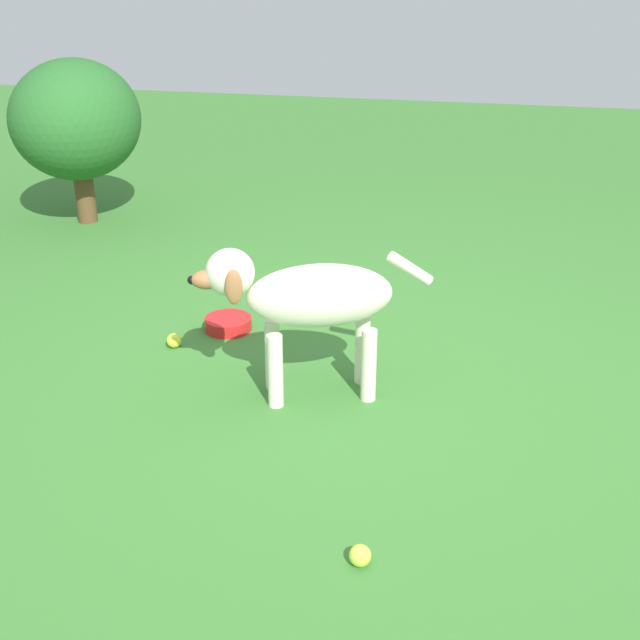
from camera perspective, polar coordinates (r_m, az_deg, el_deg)
ground at (r=3.26m, az=3.22°, el=-5.62°), size 14.00×14.00×0.00m
dog at (r=3.11m, az=-1.00°, el=1.49°), size 0.43×0.89×0.63m
tennis_ball_0 at (r=2.46m, az=2.82°, el=-16.15°), size 0.07×0.07×0.07m
tennis_ball_1 at (r=3.71m, az=-10.20°, el=-1.43°), size 0.07×0.07×0.07m
water_bowl at (r=3.85m, az=-6.45°, el=-0.25°), size 0.22×0.22×0.06m
shrub_near at (r=5.45m, az=-16.73°, el=13.25°), size 0.87×0.79×1.03m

